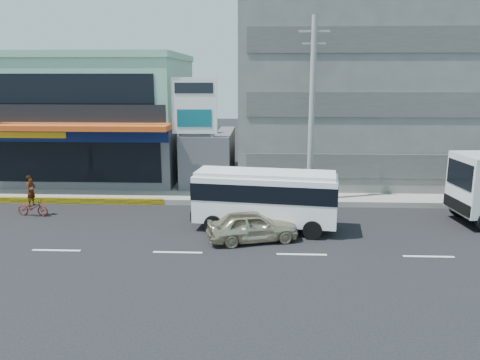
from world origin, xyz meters
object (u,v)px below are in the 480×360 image
at_px(satellite_dish, 207,132).
at_px(motorcycle_rider, 32,203).
at_px(concrete_building, 360,75).
at_px(utility_pole_near, 312,111).
at_px(sedan, 252,226).
at_px(shop_building, 96,120).
at_px(minibus, 265,195).
at_px(billboard, 195,112).

height_order(satellite_dish, motorcycle_rider, satellite_dish).
bearing_deg(concrete_building, satellite_dish, -158.20).
distance_m(concrete_building, motorcycle_rider, 21.87).
xyz_separation_m(utility_pole_near, sedan, (-3.00, -5.90, -4.48)).
height_order(shop_building, minibus, shop_building).
height_order(concrete_building, satellite_dish, concrete_building).
xyz_separation_m(satellite_dish, motorcycle_rider, (-8.24, -6.31, -2.88)).
xyz_separation_m(concrete_building, minibus, (-6.46, -11.86, -5.37)).
height_order(concrete_building, minibus, concrete_building).
bearing_deg(shop_building, concrete_building, 3.35).
bearing_deg(motorcycle_rider, satellite_dish, 37.44).
bearing_deg(billboard, minibus, -56.28).
xyz_separation_m(satellite_dish, utility_pole_near, (6.00, -3.60, 1.57)).
distance_m(shop_building, billboard, 8.92).
height_order(shop_building, motorcycle_rider, shop_building).
bearing_deg(sedan, billboard, 9.31).
bearing_deg(satellite_dish, concrete_building, 21.80).
relative_size(billboard, utility_pole_near, 0.69).
height_order(utility_pole_near, sedan, utility_pole_near).
xyz_separation_m(billboard, minibus, (4.04, -6.06, -3.30)).
bearing_deg(minibus, sedan, -108.36).
bearing_deg(billboard, shop_building, 147.68).
xyz_separation_m(satellite_dish, minibus, (3.54, -7.86, -1.95)).
height_order(satellite_dish, billboard, billboard).
bearing_deg(billboard, sedan, -65.56).
height_order(minibus, sedan, minibus).
distance_m(minibus, motorcycle_rider, 11.92).
xyz_separation_m(concrete_building, billboard, (-10.50, -5.80, -2.07)).
bearing_deg(minibus, satellite_dish, 114.27).
bearing_deg(concrete_building, sedan, -117.41).
xyz_separation_m(minibus, sedan, (-0.54, -1.64, -0.96)).
height_order(shop_building, utility_pole_near, utility_pole_near).
relative_size(concrete_building, sedan, 4.09).
distance_m(shop_building, minibus, 15.99).
bearing_deg(sedan, motorcycle_rider, 59.00).
xyz_separation_m(shop_building, satellite_dish, (8.00, -2.95, -0.42)).
bearing_deg(shop_building, sedan, -48.53).
bearing_deg(shop_building, billboard, -32.32).
height_order(billboard, sedan, billboard).
height_order(satellite_dish, utility_pole_near, utility_pole_near).
relative_size(utility_pole_near, minibus, 1.48).
xyz_separation_m(shop_building, billboard, (7.50, -4.75, 0.93)).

